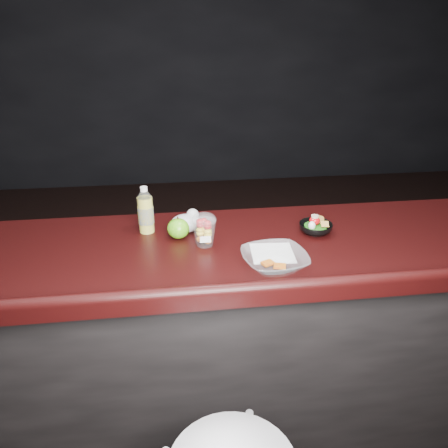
{
  "coord_description": "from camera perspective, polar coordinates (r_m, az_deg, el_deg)",
  "views": [
    {
      "loc": [
        -0.25,
        -1.23,
        1.83
      ],
      "look_at": [
        -0.05,
        0.33,
        1.1
      ],
      "focal_mm": 35.0,
      "sensor_mm": 36.0,
      "label": 1
    }
  ],
  "objects": [
    {
      "name": "snack_bowl",
      "position": [
        1.87,
        11.85,
        -0.42
      ],
      "size": [
        0.17,
        0.17,
        0.08
      ],
      "rotation": [
        0.0,
        0.0,
        -0.24
      ],
      "color": "black",
      "rests_on": "counter"
    },
    {
      "name": "green_apple",
      "position": [
        1.79,
        -5.99,
        -0.58
      ],
      "size": [
        0.09,
        0.09,
        0.09
      ],
      "color": "#2B8A0F",
      "rests_on": "counter"
    },
    {
      "name": "counter",
      "position": [
        2.03,
        1.67,
        -15.44
      ],
      "size": [
        4.06,
        0.71,
        1.02
      ],
      "color": "black",
      "rests_on": "ground"
    },
    {
      "name": "room_shell",
      "position": [
        1.26,
        4.81,
        24.99
      ],
      "size": [
        8.0,
        8.0,
        8.0
      ],
      "color": "black",
      "rests_on": "ground"
    },
    {
      "name": "takeout_bowl",
      "position": [
        1.58,
        6.61,
        -4.74
      ],
      "size": [
        0.26,
        0.26,
        0.06
      ],
      "rotation": [
        0.0,
        0.0,
        0.12
      ],
      "color": "silver",
      "rests_on": "counter"
    },
    {
      "name": "paper_napkin",
      "position": [
        1.69,
        6.33,
        -3.8
      ],
      "size": [
        0.17,
        0.17,
        0.0
      ],
      "primitive_type": "cube",
      "rotation": [
        0.0,
        0.0,
        -0.07
      ],
      "color": "white",
      "rests_on": "counter"
    },
    {
      "name": "fruit_cup",
      "position": [
        1.71,
        -2.59,
        -0.65
      ],
      "size": [
        0.1,
        0.1,
        0.14
      ],
      "color": "white",
      "rests_on": "counter"
    },
    {
      "name": "plastic_bag",
      "position": [
        1.85,
        -4.9,
        0.26
      ],
      "size": [
        0.13,
        0.1,
        0.09
      ],
      "color": "silver",
      "rests_on": "counter"
    },
    {
      "name": "lemonade_bottle",
      "position": [
        1.85,
        -10.19,
        1.39
      ],
      "size": [
        0.07,
        0.07,
        0.2
      ],
      "color": "gold",
      "rests_on": "counter"
    }
  ]
}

